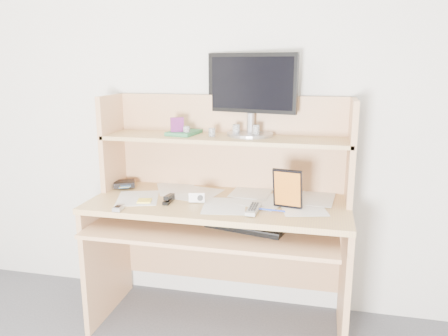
% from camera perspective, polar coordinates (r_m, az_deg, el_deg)
% --- Properties ---
extents(back_wall, '(3.60, 0.04, 2.50)m').
position_cam_1_polar(back_wall, '(2.59, 0.94, 8.43)').
color(back_wall, silver).
rests_on(back_wall, floor).
extents(desk, '(1.40, 0.70, 1.30)m').
position_cam_1_polar(desk, '(2.47, -0.26, -5.01)').
color(desk, tan).
rests_on(desk, floor).
extents(paper_clutter, '(1.32, 0.54, 0.01)m').
position_cam_1_polar(paper_clutter, '(2.37, -0.70, -4.26)').
color(paper_clutter, white).
rests_on(paper_clutter, desk).
extents(keyboard, '(0.43, 0.23, 0.03)m').
position_cam_1_polar(keyboard, '(2.26, 2.83, -7.61)').
color(keyboard, black).
rests_on(keyboard, desk).
extents(tv_remote, '(0.06, 0.18, 0.02)m').
position_cam_1_polar(tv_remote, '(2.21, 3.88, -5.35)').
color(tv_remote, '#999994').
rests_on(tv_remote, paper_clutter).
extents(flip_phone, '(0.05, 0.08, 0.02)m').
position_cam_1_polar(flip_phone, '(2.29, -13.59, -4.98)').
color(flip_phone, '#B8B8BA').
rests_on(flip_phone, paper_clutter).
extents(stapler, '(0.03, 0.12, 0.04)m').
position_cam_1_polar(stapler, '(2.36, -7.26, -3.94)').
color(stapler, black).
rests_on(stapler, paper_clutter).
extents(wallet, '(0.15, 0.14, 0.03)m').
position_cam_1_polar(wallet, '(2.70, -12.89, -2.01)').
color(wallet, black).
rests_on(wallet, paper_clutter).
extents(sticky_note_pad, '(0.09, 0.09, 0.01)m').
position_cam_1_polar(sticky_note_pad, '(2.40, -10.34, -4.24)').
color(sticky_note_pad, yellow).
rests_on(sticky_note_pad, desk).
extents(digital_camera, '(0.09, 0.05, 0.05)m').
position_cam_1_polar(digital_camera, '(2.34, -3.57, -3.79)').
color(digital_camera, silver).
rests_on(digital_camera, paper_clutter).
extents(game_case, '(0.15, 0.04, 0.21)m').
position_cam_1_polar(game_case, '(2.23, 8.30, -2.70)').
color(game_case, black).
rests_on(game_case, paper_clutter).
extents(blue_pen, '(0.13, 0.02, 0.01)m').
position_cam_1_polar(blue_pen, '(2.22, 6.26, -5.47)').
color(blue_pen, '#1936BF').
rests_on(blue_pen, paper_clutter).
extents(card_box, '(0.08, 0.05, 0.10)m').
position_cam_1_polar(card_box, '(2.49, -6.14, 5.43)').
color(card_box, '#A12C15').
rests_on(card_box, desk).
extents(shelf_book, '(0.17, 0.22, 0.02)m').
position_cam_1_polar(shelf_book, '(2.53, -5.26, 4.64)').
color(shelf_book, '#317C46').
rests_on(shelf_book, desk).
extents(chip_stack_a, '(0.05, 0.05, 0.05)m').
position_cam_1_polar(chip_stack_a, '(2.48, -4.91, 4.85)').
color(chip_stack_a, black).
rests_on(chip_stack_a, desk).
extents(chip_stack_b, '(0.05, 0.05, 0.07)m').
position_cam_1_polar(chip_stack_b, '(2.46, 1.60, 4.97)').
color(chip_stack_b, silver).
rests_on(chip_stack_b, desk).
extents(chip_stack_c, '(0.05, 0.05, 0.05)m').
position_cam_1_polar(chip_stack_c, '(2.43, -1.59, 4.68)').
color(chip_stack_c, black).
rests_on(chip_stack_c, desk).
extents(chip_stack_d, '(0.05, 0.05, 0.07)m').
position_cam_1_polar(chip_stack_d, '(2.42, 4.21, 4.85)').
color(chip_stack_d, white).
rests_on(chip_stack_d, desk).
extents(monitor, '(0.52, 0.26, 0.45)m').
position_cam_1_polar(monitor, '(2.47, 3.60, 9.89)').
color(monitor, '#A8A8AD').
rests_on(monitor, desk).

